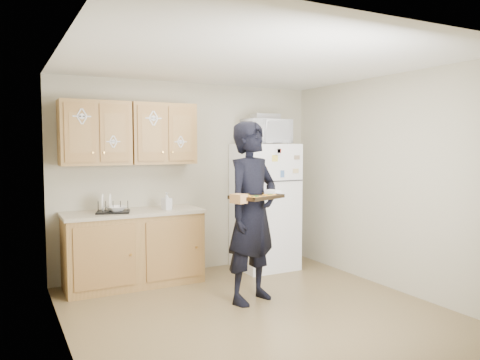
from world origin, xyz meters
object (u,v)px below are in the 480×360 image
Objects in this scene: baking_tray at (256,197)px; microwave at (266,132)px; refrigerator at (265,206)px; dish_rack at (113,206)px; person at (252,212)px.

baking_tray is 0.81× the size of microwave.
microwave is at bearing 34.70° from baking_tray.
dish_rack is at bearing 179.97° from refrigerator.
refrigerator is at bearing 74.24° from microwave.
dish_rack is (-2.04, 0.05, -0.89)m from microwave.
dish_rack is (-1.23, 1.12, 0.01)m from person.
microwave is at bearing -103.24° from refrigerator.
person is (-0.82, -1.12, 0.12)m from refrigerator.
person is at bearing 47.69° from baking_tray.
refrigerator is at bearing -0.03° from dish_rack.
baking_tray is 1.29× the size of dish_rack.
refrigerator is 0.88× the size of person.
refrigerator is 2.86× the size of microwave.
baking_tray reaches higher than dish_rack.
baking_tray is 1.80m from dish_rack.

